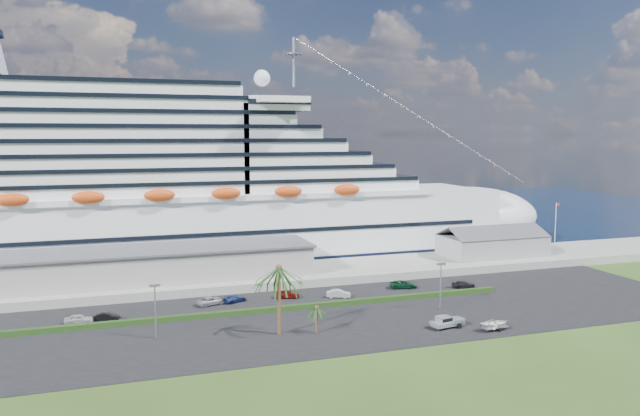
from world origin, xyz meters
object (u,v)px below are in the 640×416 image
object	(u,v)px
parked_car_3	(235,299)
boat_trailer	(495,324)
pickup_truck	(447,321)
cruise_ship	(165,194)

from	to	relation	value
parked_car_3	boat_trailer	world-z (taller)	boat_trailer
pickup_truck	boat_trailer	size ratio (longest dim) A/B	1.00
pickup_truck	parked_car_3	bearing A→B (deg)	138.40
boat_trailer	parked_car_3	bearing A→B (deg)	140.50
pickup_truck	boat_trailer	world-z (taller)	pickup_truck
pickup_truck	boat_trailer	distance (m)	7.32
cruise_ship	pickup_truck	size ratio (longest dim) A/B	33.81
parked_car_3	boat_trailer	bearing A→B (deg)	-151.64
cruise_ship	boat_trailer	size ratio (longest dim) A/B	33.72
parked_car_3	boat_trailer	size ratio (longest dim) A/B	0.79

